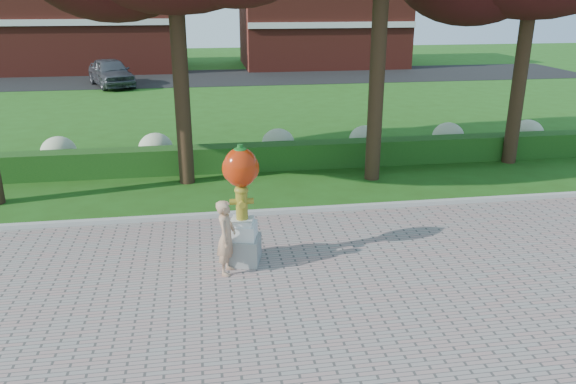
{
  "coord_description": "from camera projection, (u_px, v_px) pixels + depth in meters",
  "views": [
    {
      "loc": [
        -1.49,
        -10.02,
        5.26
      ],
      "look_at": [
        0.23,
        1.0,
        1.31
      ],
      "focal_mm": 35.0,
      "sensor_mm": 36.0,
      "label": 1
    }
  ],
  "objects": [
    {
      "name": "curb",
      "position": [
        266.0,
        213.0,
        14.07
      ],
      "size": [
        40.0,
        0.18,
        0.15
      ],
      "primitive_type": "cube",
      "color": "#ADADA5",
      "rests_on": "ground"
    },
    {
      "name": "lawn_hedge",
      "position": [
        251.0,
        157.0,
        17.69
      ],
      "size": [
        24.0,
        0.7,
        0.8
      ],
      "primitive_type": "cube",
      "color": "#123F12",
      "rests_on": "ground"
    },
    {
      "name": "ground",
      "position": [
        284.0,
        270.0,
        11.3
      ],
      "size": [
        100.0,
        100.0,
        0.0
      ],
      "primitive_type": "plane",
      "color": "#224E13",
      "rests_on": "ground"
    },
    {
      "name": "woman",
      "position": [
        226.0,
        237.0,
        10.89
      ],
      "size": [
        0.5,
        0.63,
        1.52
      ],
      "primitive_type": "imported",
      "rotation": [
        0.0,
        0.0,
        1.29
      ],
      "color": "tan",
      "rests_on": "walkway"
    },
    {
      "name": "street",
      "position": [
        222.0,
        77.0,
        37.37
      ],
      "size": [
        50.0,
        8.0,
        0.02
      ],
      "primitive_type": "cube",
      "color": "black",
      "rests_on": "ground"
    },
    {
      "name": "building_right",
      "position": [
        321.0,
        22.0,
        43.07
      ],
      "size": [
        12.0,
        8.0,
        6.4
      ],
      "primitive_type": "cube",
      "color": "maroon",
      "rests_on": "ground"
    },
    {
      "name": "hydrangea_row",
      "position": [
        265.0,
        144.0,
        18.65
      ],
      "size": [
        20.1,
        1.1,
        0.99
      ],
      "color": "#BDC697",
      "rests_on": "ground"
    },
    {
      "name": "hydrant_sculpture",
      "position": [
        242.0,
        202.0,
        11.14
      ],
      "size": [
        0.82,
        0.82,
        2.49
      ],
      "rotation": [
        0.0,
        0.0,
        -0.24
      ],
      "color": "gray",
      "rests_on": "walkway"
    },
    {
      "name": "parked_car",
      "position": [
        111.0,
        72.0,
        33.51
      ],
      "size": [
        3.58,
        5.22,
        1.65
      ],
      "primitive_type": "imported",
      "rotation": [
        0.0,
        0.0,
        0.37
      ],
      "color": "#44464D",
      "rests_on": "street"
    },
    {
      "name": "building_left",
      "position": [
        77.0,
        20.0,
        40.34
      ],
      "size": [
        14.0,
        8.0,
        7.0
      ],
      "primitive_type": "cube",
      "color": "maroon",
      "rests_on": "ground"
    }
  ]
}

